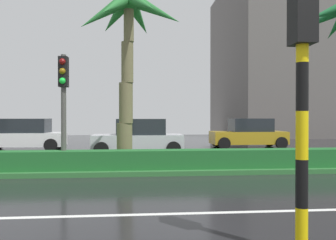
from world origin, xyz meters
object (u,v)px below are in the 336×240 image
object	(u,v)px
traffic_signal_median_right	(63,90)
car_in_traffic_second	(139,137)
car_in_traffic_third	(249,134)
traffic_signal_foreground	(302,56)
car_in_traffic_leading	(25,135)
palm_tree_centre_left	(128,28)

from	to	relation	value
traffic_signal_median_right	car_in_traffic_second	xyz separation A→B (m)	(2.40, 5.48, -1.84)
car_in_traffic_third	traffic_signal_foreground	bearing A→B (deg)	73.99
car_in_traffic_leading	car_in_traffic_second	distance (m)	6.66
car_in_traffic_leading	traffic_signal_median_right	bearing A→B (deg)	115.20
palm_tree_centre_left	car_in_traffic_leading	size ratio (longest dim) A/B	1.47
car_in_traffic_leading	traffic_signal_foreground	bearing A→B (deg)	119.21
traffic_signal_foreground	car_in_traffic_leading	world-z (taller)	traffic_signal_foreground
traffic_signal_median_right	traffic_signal_foreground	xyz separation A→B (m)	(4.49, -6.76, -0.05)
traffic_signal_foreground	car_in_traffic_leading	size ratio (longest dim) A/B	0.88
palm_tree_centre_left	traffic_signal_foreground	world-z (taller)	palm_tree_centre_left
car_in_traffic_third	traffic_signal_median_right	bearing A→B (deg)	43.58
traffic_signal_foreground	car_in_traffic_third	world-z (taller)	traffic_signal_foreground
palm_tree_centre_left	car_in_traffic_second	world-z (taller)	palm_tree_centre_left
traffic_signal_foreground	palm_tree_centre_left	bearing A→B (deg)	-72.55
traffic_signal_foreground	car_in_traffic_leading	distance (m)	17.00
car_in_traffic_third	car_in_traffic_second	bearing A→B (deg)	24.44
traffic_signal_foreground	car_in_traffic_third	xyz separation A→B (m)	(4.35, 15.17, -1.79)
traffic_signal_median_right	car_in_traffic_leading	bearing A→B (deg)	115.20
traffic_signal_median_right	car_in_traffic_third	world-z (taller)	traffic_signal_median_right
car_in_traffic_second	car_in_traffic_third	bearing A→B (deg)	-155.56
car_in_traffic_leading	car_in_traffic_third	size ratio (longest dim) A/B	1.00
traffic_signal_foreground	traffic_signal_median_right	bearing A→B (deg)	-56.43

